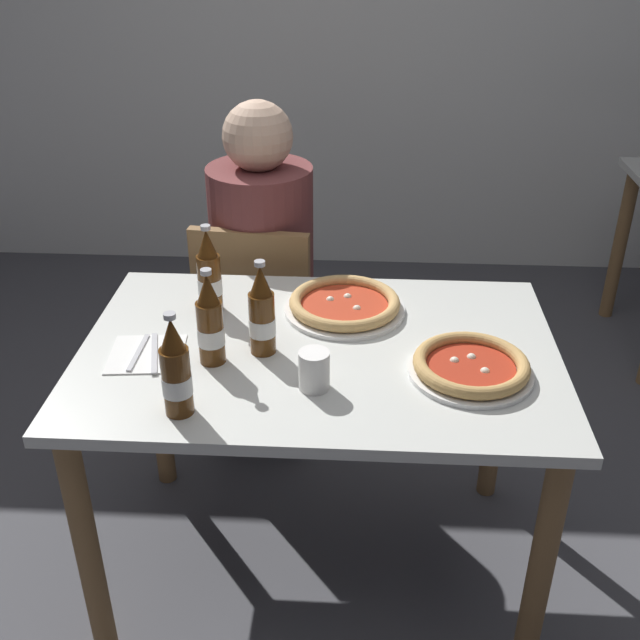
{
  "coord_description": "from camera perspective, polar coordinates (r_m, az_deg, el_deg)",
  "views": [
    {
      "loc": [
        0.1,
        -1.62,
        1.74
      ],
      "look_at": [
        0.0,
        0.05,
        0.8
      ],
      "focal_mm": 42.39,
      "sensor_mm": 36.0,
      "label": 1
    }
  ],
  "objects": [
    {
      "name": "ground_plane",
      "position": [
        2.38,
        -0.07,
        -17.68
      ],
      "size": [
        8.0,
        8.0,
        0.0
      ],
      "primitive_type": "plane",
      "color": "#4C4C51"
    },
    {
      "name": "back_wall_tiled",
      "position": [
        3.85,
        2.03,
        22.7
      ],
      "size": [
        7.0,
        0.1,
        2.6
      ],
      "primitive_type": "cube",
      "color": "white",
      "rests_on": "ground_plane"
    },
    {
      "name": "dining_table_main",
      "position": [
        1.96,
        -0.09,
        -4.9
      ],
      "size": [
        1.2,
        0.8,
        0.75
      ],
      "color": "silver",
      "rests_on": "ground_plane"
    },
    {
      "name": "chair_behind_table",
      "position": [
        2.58,
        -4.49,
        0.05
      ],
      "size": [
        0.44,
        0.44,
        0.85
      ],
      "rotation": [
        0.0,
        0.0,
        3.04
      ],
      "color": "olive",
      "rests_on": "ground_plane"
    },
    {
      "name": "diner_seated",
      "position": [
        2.58,
        -4.27,
        2.56
      ],
      "size": [
        0.34,
        0.34,
        1.21
      ],
      "color": "#2D3342",
      "rests_on": "ground_plane"
    },
    {
      "name": "pizza_margherita_near",
      "position": [
        2.06,
        1.87,
        1.17
      ],
      "size": [
        0.33,
        0.33,
        0.04
      ],
      "color": "white",
      "rests_on": "dining_table_main"
    },
    {
      "name": "pizza_marinara_far",
      "position": [
        1.82,
        11.32,
        -3.46
      ],
      "size": [
        0.3,
        0.3,
        0.04
      ],
      "color": "white",
      "rests_on": "dining_table_main"
    },
    {
      "name": "beer_bottle_left",
      "position": [
        1.64,
        -10.83,
        -3.88
      ],
      "size": [
        0.07,
        0.07,
        0.25
      ],
      "color": "#512D0F",
      "rests_on": "dining_table_main"
    },
    {
      "name": "beer_bottle_center",
      "position": [
        1.81,
        -8.29,
        -0.29
      ],
      "size": [
        0.07,
        0.07,
        0.25
      ],
      "color": "#512D0F",
      "rests_on": "dining_table_main"
    },
    {
      "name": "beer_bottle_right",
      "position": [
        2.05,
        -8.37,
        3.37
      ],
      "size": [
        0.07,
        0.07,
        0.25
      ],
      "color": "#512D0F",
      "rests_on": "dining_table_main"
    },
    {
      "name": "beer_bottle_extra",
      "position": [
        1.84,
        -4.41,
        0.4
      ],
      "size": [
        0.07,
        0.07,
        0.25
      ],
      "color": "#512D0F",
      "rests_on": "dining_table_main"
    },
    {
      "name": "napkin_with_cutlery",
      "position": [
        1.92,
        -12.95,
        -2.51
      ],
      "size": [
        0.2,
        0.2,
        0.01
      ],
      "color": "white",
      "rests_on": "dining_table_main"
    },
    {
      "name": "paper_cup",
      "position": [
        1.72,
        -0.32,
        -3.81
      ],
      "size": [
        0.07,
        0.07,
        0.09
      ],
      "primitive_type": "cylinder",
      "color": "white",
      "rests_on": "dining_table_main"
    }
  ]
}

